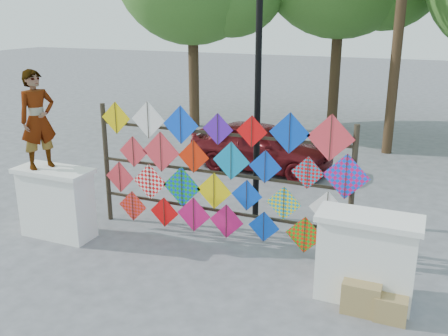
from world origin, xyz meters
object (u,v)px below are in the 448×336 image
(kite_rack, at_px, (220,175))
(sedan, at_px, (261,146))
(vendor_woman, at_px, (38,120))
(lamppost, at_px, (258,81))

(kite_rack, xyz_separation_m, sedan, (-0.72, 4.31, -0.61))
(kite_rack, xyz_separation_m, vendor_woman, (-3.00, -0.93, 0.90))
(vendor_woman, xyz_separation_m, sedan, (2.28, 5.24, -1.51))
(kite_rack, distance_m, sedan, 4.41)
(kite_rack, bearing_deg, vendor_woman, -162.74)
(kite_rack, relative_size, lamppost, 1.10)
(sedan, bearing_deg, kite_rack, -166.24)
(vendor_woman, distance_m, lamppost, 3.94)
(vendor_woman, relative_size, sedan, 0.47)
(lamppost, bearing_deg, sedan, 107.17)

